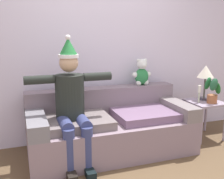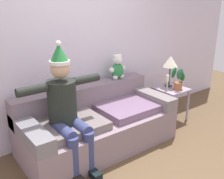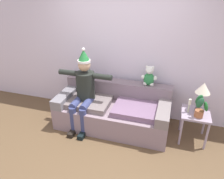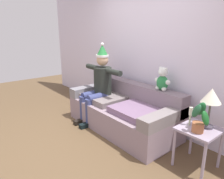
# 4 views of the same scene
# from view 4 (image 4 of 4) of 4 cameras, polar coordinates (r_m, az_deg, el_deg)

# --- Properties ---
(ground_plane) EXTENTS (10.00, 10.00, 0.00)m
(ground_plane) POSITION_cam_4_polar(r_m,az_deg,el_deg) (3.41, -9.87, -14.75)
(ground_plane) COLOR brown
(back_wall) EXTENTS (7.00, 0.10, 2.70)m
(back_wall) POSITION_cam_4_polar(r_m,az_deg,el_deg) (3.93, 9.46, 10.28)
(back_wall) COLOR silver
(back_wall) RESTS_ON ground_plane
(couch) EXTENTS (2.08, 0.94, 0.79)m
(couch) POSITION_cam_4_polar(r_m,az_deg,el_deg) (3.79, 3.13, -5.89)
(couch) COLOR gray
(couch) RESTS_ON ground_plane
(person_seated) EXTENTS (1.02, 0.77, 1.51)m
(person_seated) POSITION_cam_4_polar(r_m,az_deg,el_deg) (3.95, -3.65, 1.78)
(person_seated) COLOR #222723
(person_seated) RESTS_ON ground_plane
(teddy_bear) EXTENTS (0.29, 0.17, 0.38)m
(teddy_bear) POSITION_cam_4_polar(r_m,az_deg,el_deg) (3.43, 13.66, 2.56)
(teddy_bear) COLOR #297C40
(teddy_bear) RESTS_ON couch
(side_table) EXTENTS (0.46, 0.48, 0.55)m
(side_table) POSITION_cam_4_polar(r_m,az_deg,el_deg) (2.90, 22.67, -11.47)
(side_table) COLOR #A192A7
(side_table) RESTS_ON ground_plane
(table_lamp) EXTENTS (0.24, 0.24, 0.51)m
(table_lamp) POSITION_cam_4_polar(r_m,az_deg,el_deg) (2.79, 25.59, -2.03)
(table_lamp) COLOR #433D49
(table_lamp) RESTS_ON side_table
(potted_plant) EXTENTS (0.25, 0.23, 0.38)m
(potted_plant) POSITION_cam_4_polar(r_m,az_deg,el_deg) (2.70, 22.91, -7.42)
(potted_plant) COLOR #A25D39
(potted_plant) RESTS_ON side_table
(candle_tall) EXTENTS (0.04, 0.04, 0.25)m
(candle_tall) POSITION_cam_4_polar(r_m,az_deg,el_deg) (2.84, 20.74, -6.25)
(candle_tall) COLOR beige
(candle_tall) RESTS_ON side_table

